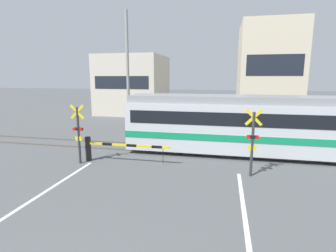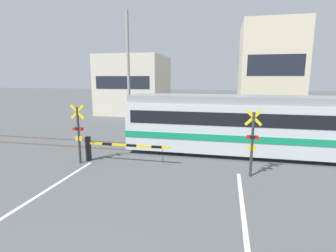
{
  "view_description": "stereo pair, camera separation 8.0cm",
  "coord_description": "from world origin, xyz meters",
  "px_view_note": "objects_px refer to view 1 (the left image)",
  "views": [
    {
      "loc": [
        2.67,
        -1.86,
        3.99
      ],
      "look_at": [
        0.0,
        10.53,
        1.6
      ],
      "focal_mm": 28.0,
      "sensor_mm": 36.0,
      "label": 1
    },
    {
      "loc": [
        2.75,
        -1.84,
        3.99
      ],
      "look_at": [
        0.0,
        10.53,
        1.6
      ],
      "focal_mm": 28.0,
      "sensor_mm": 36.0,
      "label": 2
    }
  ],
  "objects_px": {
    "crossing_barrier_far": "(222,129)",
    "crossing_signal_right": "(253,140)",
    "commuter_train": "(272,124)",
    "pedestrian": "(183,116)",
    "crossing_signal_left": "(78,131)",
    "crossing_barrier_near": "(108,147)"
  },
  "relations": [
    {
      "from": "crossing_barrier_far",
      "to": "crossing_signal_right",
      "type": "relative_size",
      "value": 1.49
    },
    {
      "from": "commuter_train",
      "to": "pedestrian",
      "type": "height_order",
      "value": "commuter_train"
    },
    {
      "from": "crossing_signal_left",
      "to": "pedestrian",
      "type": "bearing_deg",
      "value": 69.73
    },
    {
      "from": "crossing_signal_left",
      "to": "crossing_signal_right",
      "type": "bearing_deg",
      "value": 0.0
    },
    {
      "from": "crossing_barrier_near",
      "to": "crossing_signal_right",
      "type": "bearing_deg",
      "value": -3.84
    },
    {
      "from": "crossing_barrier_far",
      "to": "crossing_signal_right",
      "type": "xyz_separation_m",
      "value": [
        1.25,
        -6.02,
        0.78
      ]
    },
    {
      "from": "crossing_barrier_far",
      "to": "crossing_signal_left",
      "type": "distance_m",
      "value": 8.82
    },
    {
      "from": "crossing_barrier_far",
      "to": "commuter_train",
      "type": "bearing_deg",
      "value": -48.18
    },
    {
      "from": "crossing_barrier_far",
      "to": "pedestrian",
      "type": "relative_size",
      "value": 2.35
    },
    {
      "from": "commuter_train",
      "to": "crossing_signal_right",
      "type": "relative_size",
      "value": 5.35
    },
    {
      "from": "crossing_barrier_near",
      "to": "crossing_signal_left",
      "type": "bearing_deg",
      "value": -161.06
    },
    {
      "from": "crossing_barrier_near",
      "to": "crossing_signal_left",
      "type": "relative_size",
      "value": 1.49
    },
    {
      "from": "crossing_signal_right",
      "to": "crossing_signal_left",
      "type": "bearing_deg",
      "value": 180.0
    },
    {
      "from": "crossing_signal_right",
      "to": "pedestrian",
      "type": "distance_m",
      "value": 10.15
    },
    {
      "from": "pedestrian",
      "to": "commuter_train",
      "type": "bearing_deg",
      "value": -47.31
    },
    {
      "from": "crossing_barrier_far",
      "to": "crossing_signal_right",
      "type": "distance_m",
      "value": 6.2
    },
    {
      "from": "crossing_signal_right",
      "to": "pedestrian",
      "type": "relative_size",
      "value": 1.58
    },
    {
      "from": "crossing_signal_left",
      "to": "crossing_signal_right",
      "type": "height_order",
      "value": "same"
    },
    {
      "from": "crossing_signal_right",
      "to": "pedestrian",
      "type": "xyz_separation_m",
      "value": [
        -4.26,
        9.2,
        -0.5
      ]
    },
    {
      "from": "crossing_barrier_near",
      "to": "crossing_signal_right",
      "type": "xyz_separation_m",
      "value": [
        6.41,
        -0.43,
        0.78
      ]
    },
    {
      "from": "crossing_barrier_near",
      "to": "crossing_signal_left",
      "type": "xyz_separation_m",
      "value": [
        -1.25,
        -0.43,
        0.78
      ]
    },
    {
      "from": "crossing_signal_left",
      "to": "pedestrian",
      "type": "distance_m",
      "value": 9.82
    }
  ]
}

